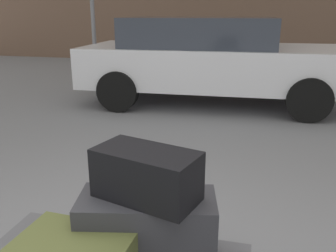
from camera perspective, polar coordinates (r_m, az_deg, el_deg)
The scene contains 5 objects.
duffel_bag_charcoal_front_right at distance 1.79m, azimuth -3.25°, elevation -16.11°, with size 0.64×0.29×0.35m, color #2D2D33.
duffel_bag_black_topmost_pile at distance 1.65m, azimuth -3.43°, elevation -7.66°, with size 0.47×0.24×0.23m, color black.
parked_car at distance 6.19m, azimuth 6.74°, elevation 10.57°, with size 4.37×2.07×1.42m.
bollard_kerb_near at distance 8.56m, azimuth 23.84°, elevation 8.50°, with size 0.22×0.22×0.74m, color #383838.
no_parking_sign at distance 6.72m, azimuth -11.87°, elevation 17.89°, with size 0.49×0.12×2.57m.
Camera 1 is at (0.63, -1.30, 1.51)m, focal length 38.57 mm.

